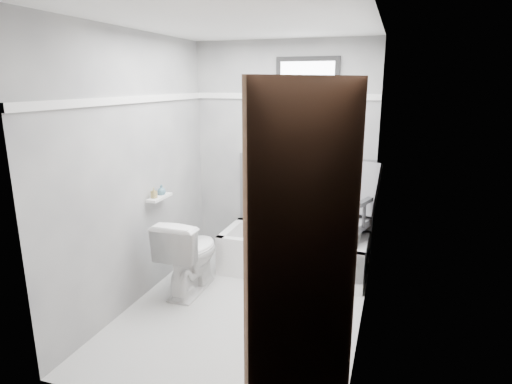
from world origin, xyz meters
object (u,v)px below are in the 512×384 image
at_px(office_chair, 338,216).
at_px(soap_bottle_a, 154,193).
at_px(bathtub, 294,253).
at_px(door, 343,287).
at_px(soap_bottle_b, 162,190).
at_px(toilet, 190,254).

distance_m(office_chair, soap_bottle_a, 1.83).
relative_size(bathtub, office_chair, 1.40).
bearing_deg(soap_bottle_a, door, -36.77).
height_order(soap_bottle_a, soap_bottle_b, soap_bottle_a).
height_order(office_chair, soap_bottle_a, office_chair).
distance_m(bathtub, soap_bottle_b, 1.53).
relative_size(bathtub, toilet, 1.99).
bearing_deg(soap_bottle_a, office_chair, 26.88).
distance_m(door, soap_bottle_a, 2.40).
distance_m(toilet, door, 2.27).
height_order(toilet, soap_bottle_a, soap_bottle_a).
xyz_separation_m(bathtub, office_chair, (0.44, 0.04, 0.44)).
height_order(office_chair, toilet, office_chair).
bearing_deg(door, toilet, 137.08).
xyz_separation_m(office_chair, toilet, (-1.29, -0.76, -0.29)).
bearing_deg(soap_bottle_b, soap_bottle_a, -90.00).
relative_size(office_chair, soap_bottle_a, 10.78).
height_order(bathtub, door, door).
distance_m(bathtub, door, 2.46).
relative_size(office_chair, toilet, 1.42).
relative_size(bathtub, door, 0.75).
bearing_deg(soap_bottle_b, office_chair, 22.78).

